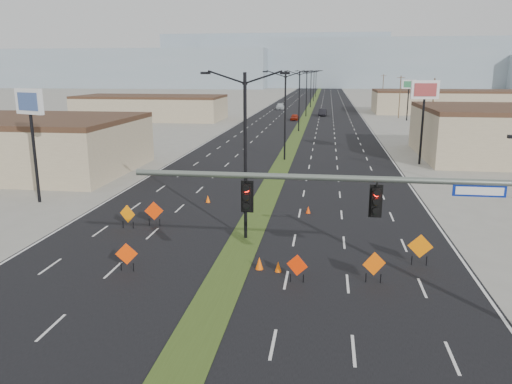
# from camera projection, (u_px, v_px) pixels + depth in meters

# --- Properties ---
(ground) EXTENTS (600.00, 600.00, 0.00)m
(ground) POSITION_uv_depth(u_px,v_px,m) (196.00, 339.00, 19.27)
(ground) COLOR gray
(ground) RESTS_ON ground
(road_surface) EXTENTS (25.00, 400.00, 0.02)m
(road_surface) POSITION_uv_depth(u_px,v_px,m) (307.00, 115.00, 115.44)
(road_surface) COLOR black
(road_surface) RESTS_ON ground
(median_strip) EXTENTS (2.00, 400.00, 0.04)m
(median_strip) POSITION_uv_depth(u_px,v_px,m) (307.00, 115.00, 115.44)
(median_strip) COLOR #374A1A
(median_strip) RESTS_ON ground
(building_sw_far) EXTENTS (30.00, 14.00, 4.50)m
(building_sw_far) POSITION_uv_depth(u_px,v_px,m) (151.00, 109.00, 104.85)
(building_sw_far) COLOR tan
(building_sw_far) RESTS_ON ground
(building_se_far) EXTENTS (44.00, 16.00, 5.00)m
(building_se_far) POSITION_uv_depth(u_px,v_px,m) (468.00, 103.00, 119.27)
(building_se_far) COLOR tan
(building_se_far) RESTS_ON ground
(mesa_west) EXTENTS (180.00, 50.00, 22.00)m
(mesa_west) POSITION_uv_depth(u_px,v_px,m) (121.00, 69.00, 302.33)
(mesa_west) COLOR #8598A5
(mesa_west) RESTS_ON ground
(mesa_center) EXTENTS (220.00, 50.00, 28.00)m
(mesa_center) POSITION_uv_depth(u_px,v_px,m) (388.00, 64.00, 298.99)
(mesa_center) COLOR #8598A5
(mesa_center) RESTS_ON ground
(mesa_backdrop) EXTENTS (140.00, 50.00, 32.00)m
(mesa_backdrop) POSITION_uv_depth(u_px,v_px,m) (276.00, 61.00, 327.31)
(mesa_backdrop) COLOR #8598A5
(mesa_backdrop) RESTS_ON ground
(signal_mast) EXTENTS (16.30, 0.60, 8.00)m
(signal_mast) POSITION_uv_depth(u_px,v_px,m) (425.00, 214.00, 18.89)
(signal_mast) COLOR slate
(signal_mast) RESTS_ON ground
(streetlight_0) EXTENTS (5.15, 0.24, 10.02)m
(streetlight_0) POSITION_uv_depth(u_px,v_px,m) (245.00, 152.00, 29.52)
(streetlight_0) COLOR black
(streetlight_0) RESTS_ON ground
(streetlight_1) EXTENTS (5.15, 0.24, 10.02)m
(streetlight_1) POSITION_uv_depth(u_px,v_px,m) (285.00, 113.00, 56.45)
(streetlight_1) COLOR black
(streetlight_1) RESTS_ON ground
(streetlight_2) EXTENTS (5.15, 0.24, 10.02)m
(streetlight_2) POSITION_uv_depth(u_px,v_px,m) (299.00, 99.00, 83.38)
(streetlight_2) COLOR black
(streetlight_2) RESTS_ON ground
(streetlight_3) EXTENTS (5.15, 0.24, 10.02)m
(streetlight_3) POSITION_uv_depth(u_px,v_px,m) (306.00, 92.00, 110.31)
(streetlight_3) COLOR black
(streetlight_3) RESTS_ON ground
(streetlight_4) EXTENTS (5.15, 0.24, 10.02)m
(streetlight_4) POSITION_uv_depth(u_px,v_px,m) (311.00, 88.00, 137.23)
(streetlight_4) COLOR black
(streetlight_4) RESTS_ON ground
(streetlight_5) EXTENTS (5.15, 0.24, 10.02)m
(streetlight_5) POSITION_uv_depth(u_px,v_px,m) (314.00, 85.00, 164.16)
(streetlight_5) COLOR black
(streetlight_5) RESTS_ON ground
(streetlight_6) EXTENTS (5.15, 0.24, 10.02)m
(streetlight_6) POSITION_uv_depth(u_px,v_px,m) (316.00, 83.00, 191.09)
(streetlight_6) COLOR black
(streetlight_6) RESTS_ON ground
(utility_pole_1) EXTENTS (1.60, 0.20, 9.00)m
(utility_pole_1) POSITION_uv_depth(u_px,v_px,m) (432.00, 108.00, 73.13)
(utility_pole_1) COLOR #4C3823
(utility_pole_1) RESTS_ON ground
(utility_pole_2) EXTENTS (1.60, 0.20, 9.00)m
(utility_pole_2) POSITION_uv_depth(u_px,v_px,m) (400.00, 96.00, 106.79)
(utility_pole_2) COLOR #4C3823
(utility_pole_2) RESTS_ON ground
(utility_pole_3) EXTENTS (1.60, 0.20, 9.00)m
(utility_pole_3) POSITION_uv_depth(u_px,v_px,m) (383.00, 90.00, 140.45)
(utility_pole_3) COLOR #4C3823
(utility_pole_3) RESTS_ON ground
(car_left) EXTENTS (1.63, 3.81, 1.28)m
(car_left) POSITION_uv_depth(u_px,v_px,m) (294.00, 117.00, 103.44)
(car_left) COLOR #9C2311
(car_left) RESTS_ON ground
(car_mid) EXTENTS (1.98, 4.84, 1.56)m
(car_mid) POSITION_uv_depth(u_px,v_px,m) (323.00, 112.00, 113.07)
(car_mid) COLOR black
(car_mid) RESTS_ON ground
(car_far) EXTENTS (2.29, 5.17, 1.47)m
(car_far) POSITION_uv_depth(u_px,v_px,m) (280.00, 106.00, 132.44)
(car_far) COLOR silver
(car_far) RESTS_ON ground
(construction_sign_0) EXTENTS (1.13, 0.25, 1.53)m
(construction_sign_0) POSITION_uv_depth(u_px,v_px,m) (127.00, 255.00, 25.56)
(construction_sign_0) COLOR #F23D05
(construction_sign_0) RESTS_ON ground
(construction_sign_1) EXTENTS (1.16, 0.40, 1.60)m
(construction_sign_1) POSITION_uv_depth(u_px,v_px,m) (128.00, 215.00, 32.51)
(construction_sign_1) COLOR orange
(construction_sign_1) RESTS_ON ground
(construction_sign_2) EXTENTS (1.23, 0.27, 1.66)m
(construction_sign_2) POSITION_uv_depth(u_px,v_px,m) (154.00, 212.00, 33.06)
(construction_sign_2) COLOR red
(construction_sign_2) RESTS_ON ground
(construction_sign_3) EXTENTS (1.05, 0.38, 1.45)m
(construction_sign_3) POSITION_uv_depth(u_px,v_px,m) (297.00, 266.00, 24.20)
(construction_sign_3) COLOR #FD3205
(construction_sign_3) RESTS_ON ground
(construction_sign_4) EXTENTS (1.15, 0.46, 1.61)m
(construction_sign_4) POSITION_uv_depth(u_px,v_px,m) (374.00, 265.00, 24.12)
(construction_sign_4) COLOR #DA5004
(construction_sign_4) RESTS_ON ground
(construction_sign_5) EXTENTS (1.30, 0.15, 1.73)m
(construction_sign_5) POSITION_uv_depth(u_px,v_px,m) (420.00, 247.00, 26.29)
(construction_sign_5) COLOR orange
(construction_sign_5) RESTS_ON ground
(cone_0) EXTENTS (0.49, 0.49, 0.69)m
(cone_0) POSITION_uv_depth(u_px,v_px,m) (259.00, 263.00, 25.93)
(cone_0) COLOR #F45705
(cone_0) RESTS_ON ground
(cone_1) EXTENTS (0.37, 0.37, 0.57)m
(cone_1) POSITION_uv_depth(u_px,v_px,m) (278.00, 267.00, 25.61)
(cone_1) COLOR #E05304
(cone_1) RESTS_ON ground
(cone_2) EXTENTS (0.37, 0.37, 0.56)m
(cone_2) POSITION_uv_depth(u_px,v_px,m) (308.00, 210.00, 36.10)
(cone_2) COLOR #F73F05
(cone_2) RESTS_ON ground
(cone_3) EXTENTS (0.40, 0.40, 0.59)m
(cone_3) POSITION_uv_depth(u_px,v_px,m) (208.00, 199.00, 39.09)
(cone_3) COLOR #FC5C05
(cone_3) RESTS_ON ground
(pole_sign_west) EXTENTS (2.77, 1.44, 8.78)m
(pole_sign_west) POSITION_uv_depth(u_px,v_px,m) (30.00, 111.00, 37.62)
(pole_sign_west) COLOR black
(pole_sign_west) RESTS_ON ground
(pole_sign_east_near) EXTENTS (2.98, 0.66, 9.07)m
(pole_sign_east_near) POSITION_uv_depth(u_px,v_px,m) (425.00, 96.00, 53.41)
(pole_sign_east_near) COLOR black
(pole_sign_east_near) RESTS_ON ground
(pole_sign_east_far) EXTENTS (2.70, 0.54, 8.23)m
(pole_sign_east_far) POSITION_uv_depth(u_px,v_px,m) (409.00, 88.00, 101.23)
(pole_sign_east_far) COLOR black
(pole_sign_east_far) RESTS_ON ground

